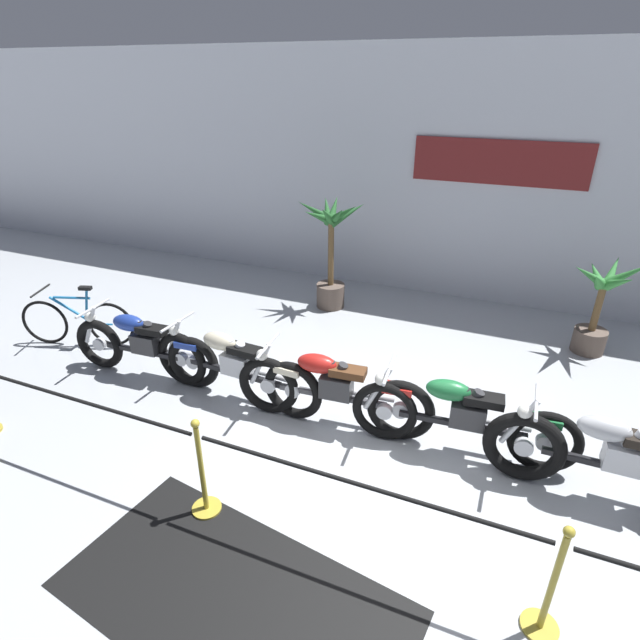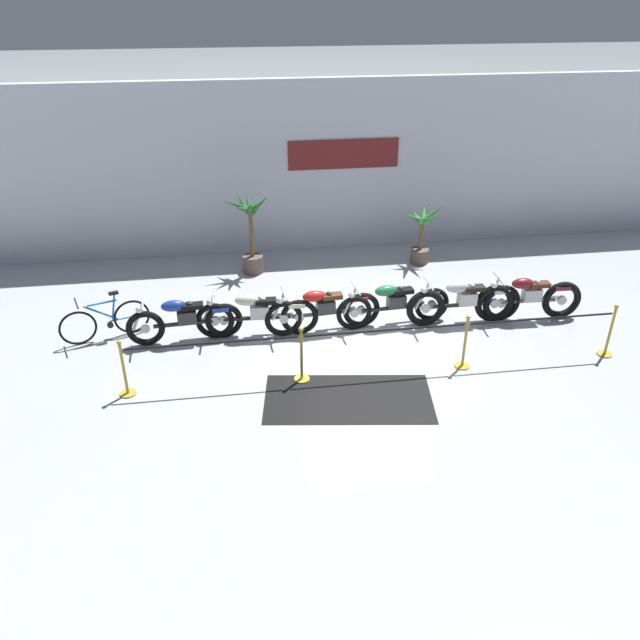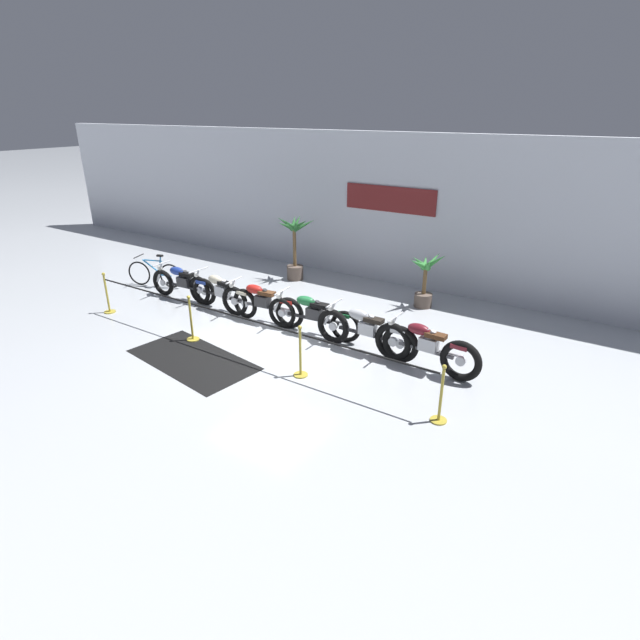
{
  "view_description": "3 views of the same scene",
  "coord_description": "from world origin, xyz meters",
  "px_view_note": "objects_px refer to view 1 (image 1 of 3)",
  "views": [
    {
      "loc": [
        0.93,
        -3.8,
        3.73
      ],
      "look_at": [
        -1.23,
        1.39,
        0.93
      ],
      "focal_mm": 28.0,
      "sensor_mm": 36.0,
      "label": 1
    },
    {
      "loc": [
        -2.4,
        -10.12,
        6.21
      ],
      "look_at": [
        -0.88,
        0.23,
        0.47
      ],
      "focal_mm": 35.0,
      "sensor_mm": 36.0,
      "label": 2
    },
    {
      "loc": [
        6.51,
        -7.92,
        4.78
      ],
      "look_at": [
        1.12,
        0.32,
        0.58
      ],
      "focal_mm": 28.0,
      "sensor_mm": 36.0,
      "label": 3
    }
  ],
  "objects_px": {
    "potted_palm_left_of_row": "(331,252)",
    "stanchion_mid_right": "(549,597)",
    "bicycle": "(78,322)",
    "motorcycle_silver_4": "(616,462)",
    "stanchion_far_left": "(202,451)",
    "motorcycle_red_2": "(331,390)",
    "stanchion_mid_left": "(203,481)",
    "motorcycle_cream_1": "(233,367)",
    "motorcycle_green_3": "(461,417)",
    "motorcycle_blue_0": "(143,346)",
    "potted_palm_right_of_row": "(599,307)",
    "floor_banner": "(233,598)"
  },
  "relations": [
    {
      "from": "motorcycle_silver_4",
      "to": "floor_banner",
      "type": "xyz_separation_m",
      "value": [
        -2.79,
        -2.26,
        -0.48
      ]
    },
    {
      "from": "motorcycle_cream_1",
      "to": "motorcycle_green_3",
      "type": "relative_size",
      "value": 1.01
    },
    {
      "from": "motorcycle_green_3",
      "to": "stanchion_far_left",
      "type": "height_order",
      "value": "stanchion_far_left"
    },
    {
      "from": "stanchion_mid_left",
      "to": "bicycle",
      "type": "bearing_deg",
      "value": 150.98
    },
    {
      "from": "motorcycle_silver_4",
      "to": "potted_palm_right_of_row",
      "type": "relative_size",
      "value": 1.58
    },
    {
      "from": "stanchion_mid_left",
      "to": "floor_banner",
      "type": "height_order",
      "value": "stanchion_mid_left"
    },
    {
      "from": "potted_palm_right_of_row",
      "to": "stanchion_mid_left",
      "type": "distance_m",
      "value": 5.89
    },
    {
      "from": "motorcycle_red_2",
      "to": "floor_banner",
      "type": "bearing_deg",
      "value": -87.93
    },
    {
      "from": "bicycle",
      "to": "potted_palm_right_of_row",
      "type": "bearing_deg",
      "value": 20.87
    },
    {
      "from": "motorcycle_blue_0",
      "to": "motorcycle_silver_4",
      "type": "bearing_deg",
      "value": -0.87
    },
    {
      "from": "motorcycle_silver_4",
      "to": "potted_palm_left_of_row",
      "type": "xyz_separation_m",
      "value": [
        -4.1,
        3.17,
        0.52
      ]
    },
    {
      "from": "motorcycle_green_3",
      "to": "stanchion_mid_left",
      "type": "height_order",
      "value": "stanchion_mid_left"
    },
    {
      "from": "stanchion_far_left",
      "to": "motorcycle_cream_1",
      "type": "bearing_deg",
      "value": 113.21
    },
    {
      "from": "motorcycle_silver_4",
      "to": "stanchion_far_left",
      "type": "relative_size",
      "value": 0.27
    },
    {
      "from": "motorcycle_cream_1",
      "to": "bicycle",
      "type": "relative_size",
      "value": 1.46
    },
    {
      "from": "bicycle",
      "to": "stanchion_mid_left",
      "type": "relative_size",
      "value": 1.56
    },
    {
      "from": "motorcycle_blue_0",
      "to": "stanchion_mid_left",
      "type": "distance_m",
      "value": 2.66
    },
    {
      "from": "motorcycle_cream_1",
      "to": "potted_palm_left_of_row",
      "type": "bearing_deg",
      "value": 88.64
    },
    {
      "from": "motorcycle_green_3",
      "to": "potted_palm_right_of_row",
      "type": "height_order",
      "value": "potted_palm_right_of_row"
    },
    {
      "from": "motorcycle_silver_4",
      "to": "bicycle",
      "type": "bearing_deg",
      "value": 176.64
    },
    {
      "from": "motorcycle_silver_4",
      "to": "stanchion_mid_right",
      "type": "height_order",
      "value": "stanchion_mid_right"
    },
    {
      "from": "bicycle",
      "to": "potted_palm_left_of_row",
      "type": "distance_m",
      "value": 4.11
    },
    {
      "from": "motorcycle_cream_1",
      "to": "stanchion_far_left",
      "type": "distance_m",
      "value": 1.82
    },
    {
      "from": "motorcycle_blue_0",
      "to": "bicycle",
      "type": "relative_size",
      "value": 1.35
    },
    {
      "from": "potted_palm_left_of_row",
      "to": "motorcycle_blue_0",
      "type": "bearing_deg",
      "value": -115.39
    },
    {
      "from": "motorcycle_green_3",
      "to": "motorcycle_silver_4",
      "type": "height_order",
      "value": "motorcycle_silver_4"
    },
    {
      "from": "potted_palm_left_of_row",
      "to": "floor_banner",
      "type": "height_order",
      "value": "potted_palm_left_of_row"
    },
    {
      "from": "motorcycle_green_3",
      "to": "stanchion_mid_left",
      "type": "relative_size",
      "value": 2.26
    },
    {
      "from": "motorcycle_blue_0",
      "to": "motorcycle_red_2",
      "type": "height_order",
      "value": "motorcycle_red_2"
    },
    {
      "from": "potted_palm_left_of_row",
      "to": "stanchion_mid_right",
      "type": "distance_m",
      "value": 5.96
    },
    {
      "from": "motorcycle_blue_0",
      "to": "potted_palm_right_of_row",
      "type": "relative_size",
      "value": 1.47
    },
    {
      "from": "motorcycle_blue_0",
      "to": "stanchion_mid_right",
      "type": "bearing_deg",
      "value": -18.34
    },
    {
      "from": "motorcycle_red_2",
      "to": "floor_banner",
      "type": "xyz_separation_m",
      "value": [
        0.08,
        -2.34,
        -0.47
      ]
    },
    {
      "from": "stanchion_far_left",
      "to": "stanchion_mid_left",
      "type": "xyz_separation_m",
      "value": [
        -0.03,
        0.0,
        -0.36
      ]
    },
    {
      "from": "potted_palm_right_of_row",
      "to": "floor_banner",
      "type": "distance_m",
      "value": 6.13
    },
    {
      "from": "potted_palm_right_of_row",
      "to": "motorcycle_silver_4",
      "type": "bearing_deg",
      "value": -90.46
    },
    {
      "from": "stanchion_far_left",
      "to": "motorcycle_blue_0",
      "type": "bearing_deg",
      "value": 141.65
    },
    {
      "from": "motorcycle_cream_1",
      "to": "stanchion_mid_left",
      "type": "relative_size",
      "value": 2.28
    },
    {
      "from": "motorcycle_blue_0",
      "to": "stanchion_mid_left",
      "type": "relative_size",
      "value": 2.11
    },
    {
      "from": "potted_palm_left_of_row",
      "to": "motorcycle_green_3",
      "type": "bearing_deg",
      "value": -48.58
    },
    {
      "from": "motorcycle_green_3",
      "to": "stanchion_far_left",
      "type": "xyz_separation_m",
      "value": [
        -2.03,
        -1.71,
        0.24
      ]
    },
    {
      "from": "bicycle",
      "to": "potted_palm_left_of_row",
      "type": "bearing_deg",
      "value": 42.62
    },
    {
      "from": "motorcycle_red_2",
      "to": "bicycle",
      "type": "relative_size",
      "value": 1.42
    },
    {
      "from": "motorcycle_green_3",
      "to": "motorcycle_cream_1",
      "type": "bearing_deg",
      "value": -178.87
    },
    {
      "from": "motorcycle_red_2",
      "to": "potted_palm_left_of_row",
      "type": "height_order",
      "value": "potted_palm_left_of_row"
    },
    {
      "from": "stanchion_mid_right",
      "to": "floor_banner",
      "type": "bearing_deg",
      "value": -163.02
    },
    {
      "from": "motorcycle_red_2",
      "to": "potted_palm_right_of_row",
      "type": "xyz_separation_m",
      "value": [
        2.9,
        3.05,
        0.26
      ]
    },
    {
      "from": "stanchion_far_left",
      "to": "bicycle",
      "type": "bearing_deg",
      "value": 151.19
    },
    {
      "from": "floor_banner",
      "to": "stanchion_far_left",
      "type": "bearing_deg",
      "value": 142.6
    },
    {
      "from": "stanchion_mid_right",
      "to": "bicycle",
      "type": "bearing_deg",
      "value": 163.04
    }
  ]
}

